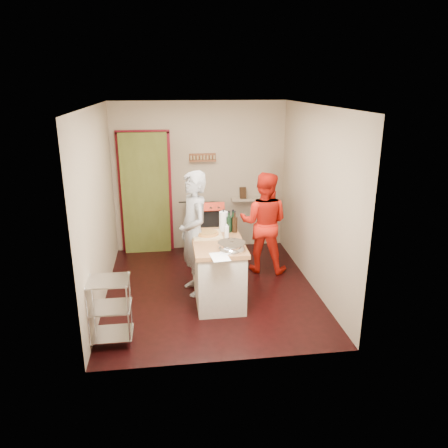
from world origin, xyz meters
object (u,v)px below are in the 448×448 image
(stove, at_px, (205,229))
(person_red, at_px, (264,223))
(person_stripe, at_px, (194,234))
(island, at_px, (218,268))
(wire_shelving, at_px, (110,308))

(stove, relative_size, person_red, 0.63)
(stove, xyz_separation_m, person_stripe, (-0.28, -1.45, 0.43))
(island, bearing_deg, wire_shelving, -146.66)
(person_stripe, bearing_deg, person_red, 103.31)
(person_stripe, xyz_separation_m, person_red, (1.13, 0.62, -0.08))
(person_stripe, bearing_deg, island, 32.64)
(person_stripe, relative_size, person_red, 1.11)
(island, height_order, person_stripe, person_stripe)
(wire_shelving, bearing_deg, person_stripe, 48.18)
(stove, distance_m, wire_shelving, 2.94)
(wire_shelving, bearing_deg, person_red, 39.38)
(stove, distance_m, island, 1.73)
(stove, height_order, island, island)
(wire_shelving, height_order, person_red, person_red)
(stove, relative_size, wire_shelving, 1.26)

